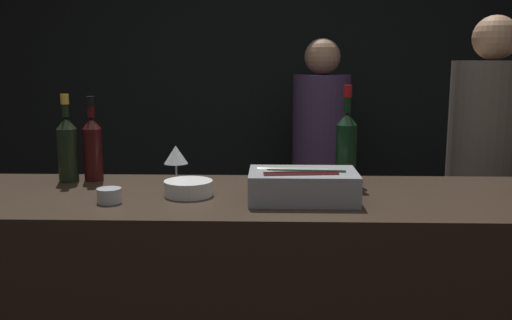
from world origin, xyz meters
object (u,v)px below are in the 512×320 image
ice_bin_with_bottles (302,184)px  red_wine_bottle_black_foil (93,146)px  wine_glass (176,156)px  person_blond_tee (485,179)px  person_in_hoodie (320,163)px  candle_votive (109,195)px  red_wine_bottle_burgundy (346,145)px  bowl_white (188,188)px  champagne_bottle (67,146)px

ice_bin_with_bottles → red_wine_bottle_black_foil: size_ratio=1.10×
wine_glass → person_blond_tee: bearing=21.6°
person_in_hoodie → wine_glass: bearing=-47.7°
wine_glass → person_blond_tee: person_blond_tee is taller
candle_votive → red_wine_bottle_black_foil: bearing=114.5°
candle_votive → red_wine_bottle_black_foil: (-0.17, 0.36, 0.12)m
ice_bin_with_bottles → person_in_hoodie: (0.19, 1.46, -0.19)m
wine_glass → person_blond_tee: size_ratio=0.08×
wine_glass → red_wine_bottle_black_foil: 0.34m
candle_votive → red_wine_bottle_burgundy: size_ratio=0.22×
ice_bin_with_bottles → person_blond_tee: (0.94, 0.83, -0.15)m
red_wine_bottle_burgundy → person_blond_tee: (0.75, 0.55, -0.25)m
ice_bin_with_bottles → candle_votive: bearing=-175.3°
ice_bin_with_bottles → red_wine_bottle_black_foil: bearing=159.3°
wine_glass → bowl_white: bearing=-69.6°
person_in_hoodie → person_blond_tee: size_ratio=0.95×
bowl_white → person_blond_tee: 1.55m
person_in_hoodie → person_blond_tee: 0.98m
ice_bin_with_bottles → person_in_hoodie: bearing=82.8°
bowl_white → red_wine_bottle_black_foil: red_wine_bottle_black_foil is taller
person_blond_tee → person_in_hoodie: bearing=-78.3°
bowl_white → red_wine_bottle_black_foil: bearing=149.0°
bowl_white → candle_votive: bearing=-155.9°
ice_bin_with_bottles → wine_glass: (-0.48, 0.27, 0.05)m
wine_glass → champagne_bottle: champagne_bottle is taller
bowl_white → wine_glass: bearing=110.4°
red_wine_bottle_burgundy → person_blond_tee: 0.97m
wine_glass → ice_bin_with_bottles: bearing=-29.4°
champagne_bottle → person_blond_tee: size_ratio=0.20×
bowl_white → person_blond_tee: bearing=30.0°
ice_bin_with_bottles → bowl_white: bearing=171.7°
red_wine_bottle_black_foil → red_wine_bottle_burgundy: red_wine_bottle_burgundy is taller
champagne_bottle → person_in_hoodie: (1.10, 1.18, -0.27)m
candle_votive → champagne_bottle: bearing=127.3°
candle_votive → red_wine_bottle_black_foil: size_ratio=0.25×
red_wine_bottle_black_foil → champagne_bottle: bearing=-164.3°
champagne_bottle → person_blond_tee: 1.94m
wine_glass → red_wine_bottle_burgundy: red_wine_bottle_burgundy is taller
ice_bin_with_bottles → red_wine_bottle_burgundy: size_ratio=0.96×
ice_bin_with_bottles → person_blond_tee: person_blond_tee is taller
bowl_white → candle_votive: 0.28m
bowl_white → person_in_hoodie: size_ratio=0.10×
person_blond_tee → red_wine_bottle_burgundy: bearing=-1.8°
wine_glass → person_blond_tee: (1.42, 0.56, -0.20)m
wine_glass → person_in_hoodie: bearing=60.8°
wine_glass → red_wine_bottle_black_foil: size_ratio=0.44×
champagne_bottle → bowl_white: bearing=-23.8°
candle_votive → person_blond_tee: person_blond_tee is taller
ice_bin_with_bottles → red_wine_bottle_black_foil: (-0.82, 0.31, 0.08)m
bowl_white → champagne_bottle: size_ratio=0.50×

